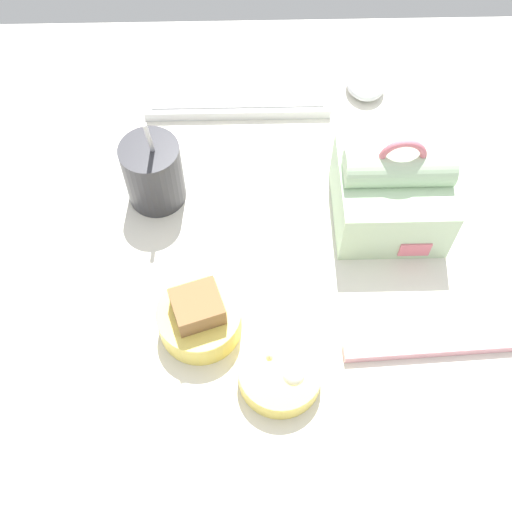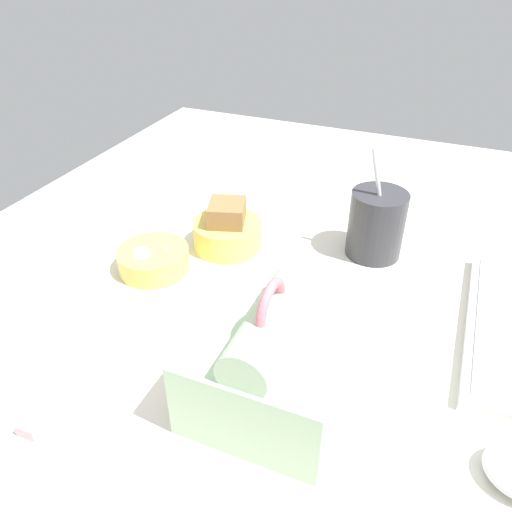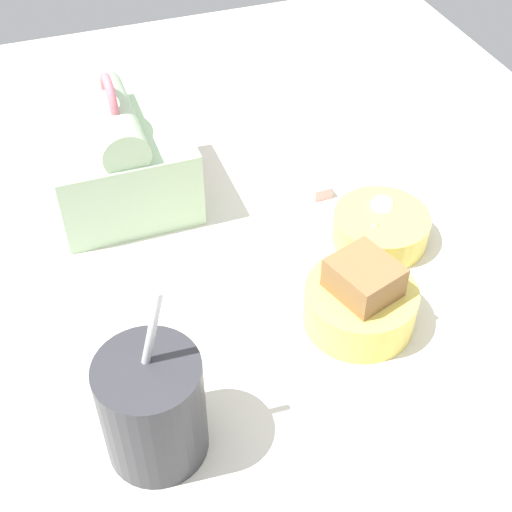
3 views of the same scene
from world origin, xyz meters
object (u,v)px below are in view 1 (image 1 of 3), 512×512
at_px(keyboard, 236,90).
at_px(soup_cup, 153,172).
at_px(computer_mouse, 366,84).
at_px(chopstick_case, 429,347).
at_px(lunch_bag, 392,191).
at_px(bento_bowl_snacks, 280,373).
at_px(bento_bowl_sandwich, 199,318).

bearing_deg(keyboard, soup_cup, -120.00).
bearing_deg(soup_cup, computer_mouse, 32.12).
distance_m(soup_cup, chopstick_case, 0.48).
relative_size(lunch_bag, computer_mouse, 2.13).
relative_size(lunch_bag, bento_bowl_snacks, 1.54).
bearing_deg(chopstick_case, bento_bowl_snacks, -169.66).
distance_m(bento_bowl_sandwich, chopstick_case, 0.32).
height_order(keyboard, bento_bowl_snacks, bento_bowl_snacks).
bearing_deg(chopstick_case, lunch_bag, 97.71).
relative_size(lunch_bag, bento_bowl_sandwich, 1.48).
distance_m(keyboard, bento_bowl_sandwich, 0.45).
relative_size(bento_bowl_sandwich, chopstick_case, 0.49).
bearing_deg(bento_bowl_snacks, chopstick_case, 10.34).
relative_size(keyboard, bento_bowl_snacks, 2.86).
distance_m(lunch_bag, soup_cup, 0.36).
height_order(lunch_bag, bento_bowl_snacks, lunch_bag).
height_order(bento_bowl_sandwich, chopstick_case, bento_bowl_sandwich).
bearing_deg(bento_bowl_sandwich, soup_cup, 107.49).
bearing_deg(chopstick_case, bento_bowl_sandwich, 172.61).
relative_size(computer_mouse, chopstick_case, 0.34).
relative_size(keyboard, lunch_bag, 1.86).
height_order(keyboard, soup_cup, soup_cup).
height_order(bento_bowl_sandwich, computer_mouse, bento_bowl_sandwich).
relative_size(bento_bowl_snacks, chopstick_case, 0.47).
distance_m(computer_mouse, chopstick_case, 0.50).
relative_size(soup_cup, chopstick_case, 0.78).
distance_m(lunch_bag, chopstick_case, 0.24).
height_order(keyboard, lunch_bag, lunch_bag).
height_order(soup_cup, bento_bowl_sandwich, soup_cup).
distance_m(soup_cup, bento_bowl_sandwich, 0.25).
distance_m(bento_bowl_sandwich, computer_mouse, 0.53).
height_order(bento_bowl_snacks, computer_mouse, bento_bowl_snacks).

